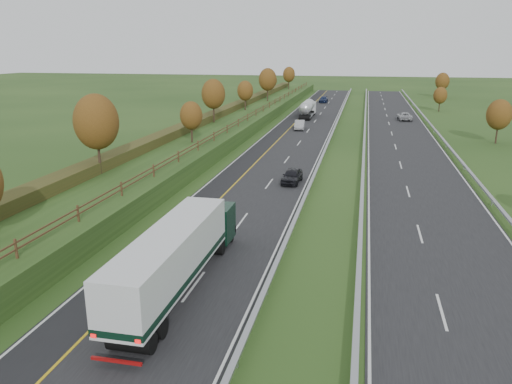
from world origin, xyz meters
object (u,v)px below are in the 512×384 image
box_lorry (178,254)px  car_small_far (324,100)px  car_oncoming (405,116)px  car_dark_near (292,176)px  car_silver_mid (300,125)px  road_tanker (308,108)px

box_lorry → car_small_far: box_lorry is taller
car_oncoming → car_dark_near: bearing=71.8°
car_dark_near → car_oncoming: car_oncoming is taller
car_dark_near → car_silver_mid: bearing=99.5°
car_silver_mid → road_tanker: bearing=87.6°
box_lorry → car_oncoming: size_ratio=2.96×
box_lorry → car_dark_near: 25.76m
car_dark_near → car_small_far: car_dark_near is taller
car_oncoming → car_small_far: bearing=-61.1°
road_tanker → car_silver_mid: road_tanker is taller
box_lorry → car_silver_mid: box_lorry is taller
box_lorry → car_dark_near: box_lorry is taller
road_tanker → car_oncoming: 19.36m
car_small_far → car_oncoming: size_ratio=0.92×
box_lorry → car_silver_mid: (-0.99, 61.85, -1.50)m
road_tanker → car_oncoming: bearing=-0.7°
box_lorry → road_tanker: bearing=91.1°
car_small_far → car_dark_near: bearing=-87.0°
road_tanker → car_silver_mid: (0.53, -16.45, -1.03)m
road_tanker → car_oncoming: size_ratio=2.04×
box_lorry → road_tanker: (-1.51, 78.30, -0.47)m
car_small_far → car_oncoming: (18.55, -30.54, 0.03)m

